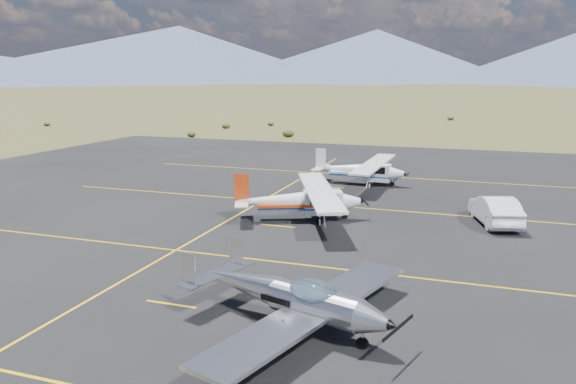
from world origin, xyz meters
The scene contains 6 objects.
ground centered at (0.00, 0.00, 0.00)m, with size 1600.00×1600.00×0.00m, color #383D1C.
apron centered at (0.00, 7.00, 0.00)m, with size 72.00×72.00×0.02m, color black.
aircraft_low_wing centered at (1.72, -3.84, 1.03)m, with size 7.27×9.88×2.15m.
aircraft_cessna centered at (-2.22, 9.06, 1.19)m, with size 7.58×10.23×2.67m.
aircraft_plain centered at (-1.19, 20.29, 1.12)m, with size 5.96×9.95×2.53m.
sedan centered at (7.99, 11.68, 0.80)m, with size 1.67×4.80×1.58m, color silver.
Camera 1 is at (7.00, -19.74, 8.04)m, focal length 35.00 mm.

